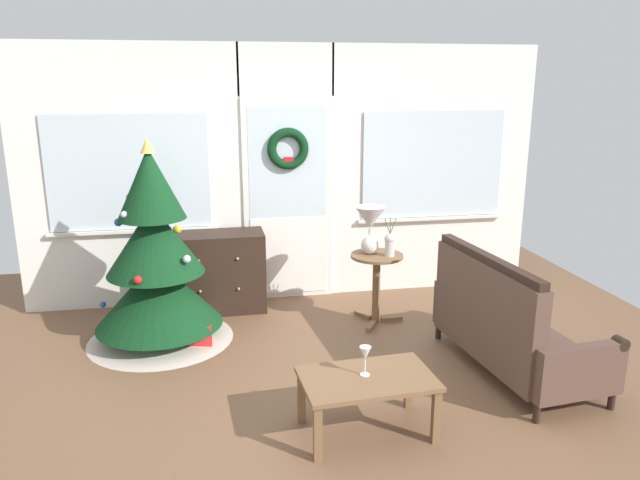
# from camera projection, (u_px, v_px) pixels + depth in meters

# --- Properties ---
(ground_plane) EXTENTS (6.76, 6.76, 0.00)m
(ground_plane) POSITION_uv_depth(u_px,v_px,m) (327.00, 391.00, 4.39)
(ground_plane) COLOR brown
(back_wall_with_door) EXTENTS (5.20, 0.19, 2.55)m
(back_wall_with_door) POSITION_uv_depth(u_px,v_px,m) (287.00, 174.00, 6.03)
(back_wall_with_door) COLOR white
(back_wall_with_door) RESTS_ON ground
(christmas_tree) EXTENTS (1.25, 1.25, 1.75)m
(christmas_tree) POSITION_uv_depth(u_px,v_px,m) (156.00, 269.00, 5.11)
(christmas_tree) COLOR #4C331E
(christmas_tree) RESTS_ON ground
(dresser_cabinet) EXTENTS (0.91, 0.45, 0.78)m
(dresser_cabinet) POSITION_uv_depth(u_px,v_px,m) (218.00, 272.00, 5.86)
(dresser_cabinet) COLOR black
(dresser_cabinet) RESTS_ON ground
(settee_sofa) EXTENTS (0.85, 1.58, 0.96)m
(settee_sofa) POSITION_uv_depth(u_px,v_px,m) (506.00, 326.00, 4.60)
(settee_sofa) COLOR black
(settee_sofa) RESTS_ON ground
(side_table) EXTENTS (0.50, 0.48, 0.66)m
(side_table) POSITION_uv_depth(u_px,v_px,m) (376.00, 274.00, 5.53)
(side_table) COLOR brown
(side_table) RESTS_ON ground
(table_lamp) EXTENTS (0.28, 0.28, 0.44)m
(table_lamp) POSITION_uv_depth(u_px,v_px,m) (370.00, 224.00, 5.43)
(table_lamp) COLOR silver
(table_lamp) RESTS_ON side_table
(flower_vase) EXTENTS (0.11, 0.10, 0.35)m
(flower_vase) POSITION_uv_depth(u_px,v_px,m) (390.00, 243.00, 5.41)
(flower_vase) COLOR beige
(flower_vase) RESTS_ON side_table
(coffee_table) EXTENTS (0.87, 0.57, 0.39)m
(coffee_table) POSITION_uv_depth(u_px,v_px,m) (367.00, 385.00, 3.81)
(coffee_table) COLOR brown
(coffee_table) RESTS_ON ground
(wine_glass) EXTENTS (0.08, 0.08, 0.20)m
(wine_glass) POSITION_uv_depth(u_px,v_px,m) (365.00, 355.00, 3.78)
(wine_glass) COLOR silver
(wine_glass) RESTS_ON coffee_table
(gift_box) EXTENTS (0.19, 0.17, 0.19)m
(gift_box) POSITION_uv_depth(u_px,v_px,m) (200.00, 335.00, 5.13)
(gift_box) COLOR red
(gift_box) RESTS_ON ground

